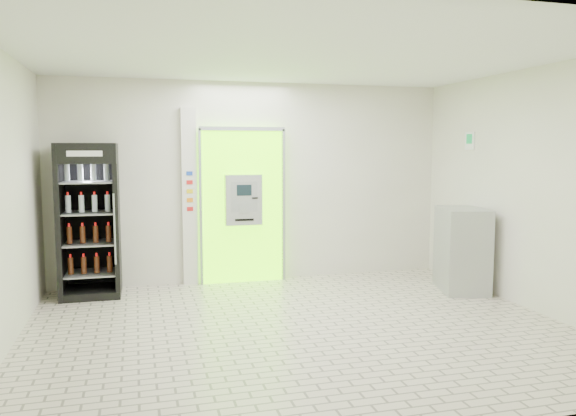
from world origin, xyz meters
name	(u,v)px	position (x,y,z in m)	size (l,w,h in m)	color
ground	(300,329)	(0.00, 0.00, 0.00)	(6.00, 6.00, 0.00)	beige
room_shell	(301,164)	(0.00, 0.00, 1.84)	(6.00, 6.00, 6.00)	silver
atm_assembly	(242,205)	(-0.20, 2.41, 1.17)	(1.30, 0.24, 2.33)	#6CFD00
pillar	(190,197)	(-0.98, 2.45, 1.30)	(0.22, 0.11, 2.60)	silver
beverage_cooler	(89,223)	(-2.36, 2.15, 1.00)	(0.79, 0.74, 2.08)	black
steel_cabinet	(462,249)	(2.70, 1.06, 0.59)	(0.82, 1.01, 1.18)	#A0A3A8
exit_sign	(470,141)	(2.99, 1.40, 2.12)	(0.02, 0.22, 0.26)	white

